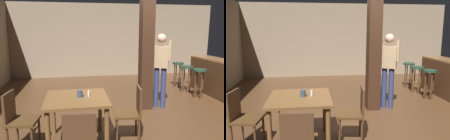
{
  "view_description": "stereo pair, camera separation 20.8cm",
  "coord_description": "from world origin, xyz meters",
  "views": [
    {
      "loc": [
        -1.62,
        -4.03,
        1.8
      ],
      "look_at": [
        -0.88,
        0.2,
        1.01
      ],
      "focal_mm": 35.0,
      "sensor_mm": 36.0,
      "label": 1
    },
    {
      "loc": [
        -1.41,
        -4.06,
        1.8
      ],
      "look_at": [
        -0.88,
        0.2,
        1.01
      ],
      "focal_mm": 35.0,
      "sensor_mm": 36.0,
      "label": 2
    }
  ],
  "objects": [
    {
      "name": "ground_plane",
      "position": [
        0.0,
        0.0,
        0.0
      ],
      "size": [
        10.8,
        10.8,
        0.0
      ],
      "primitive_type": "plane",
      "color": "#4C301C"
    },
    {
      "name": "wall_back",
      "position": [
        0.0,
        4.5,
        1.4
      ],
      "size": [
        8.0,
        0.1,
        2.8
      ],
      "primitive_type": "cube",
      "color": "gray",
      "rests_on": "ground_plane"
    },
    {
      "name": "pillar",
      "position": [
        -0.02,
        0.65,
        1.4
      ],
      "size": [
        0.28,
        0.28,
        2.8
      ],
      "primitive_type": "cube",
      "color": "#382114",
      "rests_on": "ground_plane"
    },
    {
      "name": "dining_table",
      "position": [
        -1.6,
        -0.74,
        0.64
      ],
      "size": [
        0.96,
        0.96,
        0.77
      ],
      "color": "brown",
      "rests_on": "ground_plane"
    },
    {
      "name": "chair_east",
      "position": [
        -0.72,
        -0.75,
        0.51
      ],
      "size": [
        0.48,
        0.48,
        0.89
      ],
      "color": "#4C3319",
      "rests_on": "ground_plane"
    },
    {
      "name": "chair_west",
      "position": [
        -2.48,
        -0.75,
        0.51
      ],
      "size": [
        0.47,
        0.47,
        0.89
      ],
      "color": "#4C3319",
      "rests_on": "ground_plane"
    },
    {
      "name": "napkin_cup",
      "position": [
        -1.55,
        -0.73,
        0.83
      ],
      "size": [
        0.09,
        0.09,
        0.11
      ],
      "primitive_type": "cylinder",
      "color": "#33475B",
      "rests_on": "dining_table"
    },
    {
      "name": "salt_shaker",
      "position": [
        -1.41,
        -0.72,
        0.82
      ],
      "size": [
        0.03,
        0.03,
        0.1
      ],
      "primitive_type": "cylinder",
      "color": "silver",
      "rests_on": "dining_table"
    },
    {
      "name": "standing_person",
      "position": [
        0.33,
        0.65,
        1.0
      ],
      "size": [
        0.45,
        0.33,
        1.72
      ],
      "color": "tan",
      "rests_on": "ground_plane"
    },
    {
      "name": "bar_counter",
      "position": [
        2.21,
        1.19,
        0.51
      ],
      "size": [
        0.56,
        2.22,
        1.01
      ],
      "color": "brown",
      "rests_on": "ground_plane"
    },
    {
      "name": "bar_stool_near",
      "position": [
        1.65,
        1.15,
        0.59
      ],
      "size": [
        0.35,
        0.35,
        0.78
      ],
      "color": "#1E3828",
      "rests_on": "ground_plane"
    },
    {
      "name": "bar_stool_mid",
      "position": [
        1.58,
        1.71,
        0.59
      ],
      "size": [
        0.38,
        0.38,
        0.78
      ],
      "color": "#1E3828",
      "rests_on": "ground_plane"
    },
    {
      "name": "bar_stool_far",
      "position": [
        1.62,
        2.32,
        0.58
      ],
      "size": [
        0.34,
        0.34,
        0.79
      ],
      "color": "#1E3828",
      "rests_on": "ground_plane"
    }
  ]
}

